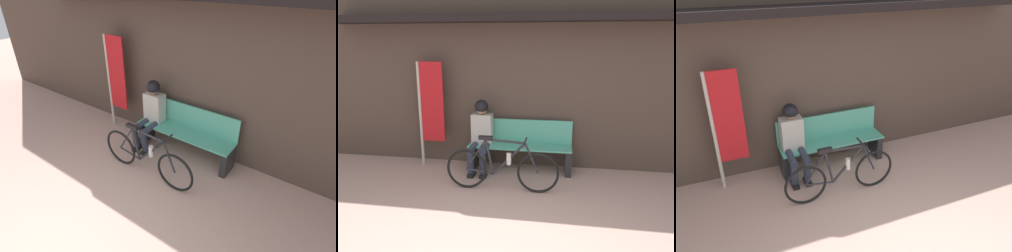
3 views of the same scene
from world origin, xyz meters
TOP-DOWN VIEW (x-y plane):
  - storefront_wall at (0.00, 3.01)m, footprint 12.00×0.56m
  - park_bench_near at (-0.08, 2.71)m, footprint 1.72×0.42m
  - bicycle at (-0.25, 1.86)m, footprint 1.66×0.40m
  - person_seated at (-0.73, 2.60)m, footprint 0.34×0.62m
  - banner_pole at (-1.67, 2.70)m, footprint 0.45×0.05m

SIDE VIEW (x-z plane):
  - bicycle at x=-0.25m, z-range -0.06..0.76m
  - park_bench_near at x=-0.08m, z-range -0.02..0.83m
  - person_seated at x=-0.73m, z-range 0.09..1.30m
  - banner_pole at x=-1.67m, z-range 0.16..1.97m
  - storefront_wall at x=0.00m, z-range 0.06..3.26m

